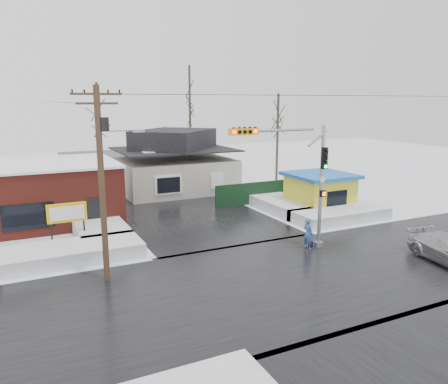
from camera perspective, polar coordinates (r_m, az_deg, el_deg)
name	(u,v)px	position (r m, az deg, el deg)	size (l,w,h in m)	color
ground	(290,277)	(21.63, 8.64, -10.91)	(120.00, 120.00, 0.00)	white
road_ns	(290,277)	(21.63, 8.65, -10.88)	(10.00, 120.00, 0.02)	black
road_ew	(290,277)	(21.63, 8.65, -10.88)	(120.00, 10.00, 0.02)	black
snowbank_nw	(75,252)	(24.76, -18.92, -7.46)	(7.00, 3.00, 0.80)	white
snowbank_ne	(340,215)	(32.04, 14.90, -2.87)	(7.00, 3.00, 0.80)	white
snowbank_nside_w	(96,224)	(29.76, -16.34, -4.08)	(3.00, 8.00, 0.80)	white
snowbank_nside_e	(278,203)	(34.75, 7.02, -1.42)	(3.00, 8.00, 0.80)	white
traffic_signal	(299,172)	(24.09, 9.77, 2.65)	(6.05, 0.68, 7.00)	gray
utility_pole	(103,173)	(20.40, -15.56, 2.38)	(3.15, 0.44, 9.00)	#382619
brick_building	(25,193)	(32.93, -24.57, -0.17)	(12.20, 8.20, 4.12)	maroon
marquee_sign	(67,214)	(26.72, -19.82, -2.72)	(2.20, 0.21, 2.55)	black
house	(175,163)	(41.03, -6.48, 3.78)	(10.40, 8.40, 5.76)	beige
kiosk	(320,192)	(34.36, 12.38, 0.06)	(4.60, 4.60, 2.88)	yellow
fence	(259,193)	(36.04, 4.65, -0.08)	(8.00, 0.12, 1.80)	black
tree_far_left	(98,105)	(42.99, -16.19, 10.90)	(3.00, 3.00, 10.00)	#332821
tree_far_mid	(190,89)	(47.67, -4.51, 13.28)	(3.00, 3.00, 12.00)	#332821
tree_far_right	(278,113)	(43.28, 7.07, 10.22)	(3.00, 3.00, 9.00)	#332821
pedestrian	(308,234)	(25.37, 10.93, -5.38)	(0.65, 0.43, 1.79)	#385A9F
shopping_bag	(311,245)	(25.81, 11.26, -6.78)	(0.28, 0.12, 0.35)	black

